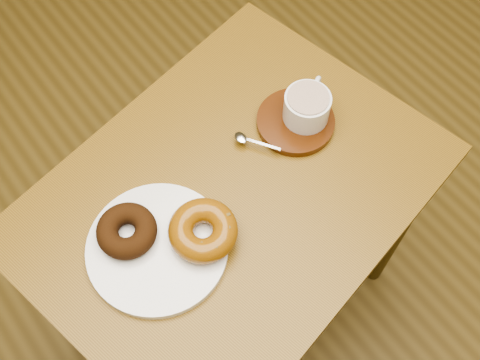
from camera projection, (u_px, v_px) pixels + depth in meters
cafe_table at (232, 217)px, 1.15m from camera, size 0.82×0.67×0.68m
donut_plate at (157, 248)px, 1.00m from camera, size 0.26×0.26×0.01m
donut_cinnamon at (127, 231)px, 0.99m from camera, size 0.11×0.11×0.04m
donut_caramel at (203, 231)px, 0.98m from camera, size 0.15×0.15×0.04m
saucer at (295, 122)px, 1.12m from camera, size 0.17×0.17×0.02m
coffee_cup at (307, 106)px, 1.09m from camera, size 0.11×0.09×0.06m
teaspoon at (245, 139)px, 1.09m from camera, size 0.05×0.08×0.01m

